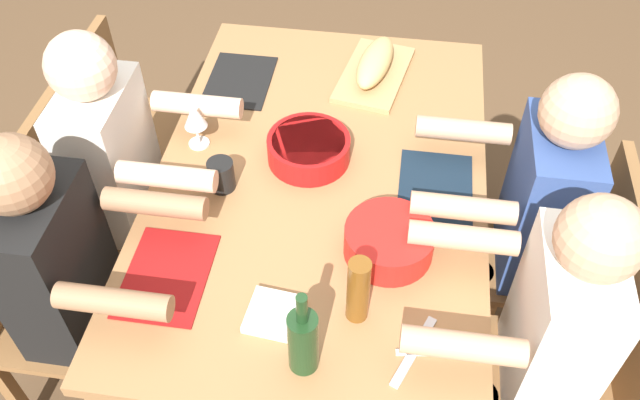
{
  "coord_description": "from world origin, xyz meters",
  "views": [
    {
      "loc": [
        1.49,
        0.22,
        2.26
      ],
      "look_at": [
        0.0,
        0.0,
        0.63
      ],
      "focal_mm": 37.51,
      "sensor_mm": 36.0,
      "label": 1
    }
  ],
  "objects_px": {
    "cup_near_center": "(221,175)",
    "napkin_stack": "(274,314)",
    "chair_near_center": "(88,202)",
    "serving_bowl_pasta": "(309,148)",
    "wine_glass": "(195,117)",
    "cutting_board": "(374,74)",
    "diner_near_center": "(124,165)",
    "chair_far_right": "(586,378)",
    "chair_near_right": "(34,306)",
    "dining_table": "(320,194)",
    "diner_far_right": "(539,330)",
    "chair_far_center": "(569,256)",
    "bread_loaf": "(375,62)",
    "chair_near_left": "(130,122)",
    "beer_bottle": "(358,290)",
    "diner_near_right": "(70,273)",
    "diner_far_center": "(529,208)",
    "wine_bottle": "(303,340)",
    "serving_bowl_fruit": "(389,240)"
  },
  "relations": [
    {
      "from": "cup_near_center",
      "to": "napkin_stack",
      "type": "xyz_separation_m",
      "value": [
        0.45,
        0.25,
        -0.04
      ]
    },
    {
      "from": "chair_near_center",
      "to": "cup_near_center",
      "type": "bearing_deg",
      "value": 80.97
    },
    {
      "from": "serving_bowl_pasta",
      "to": "chair_near_center",
      "type": "bearing_deg",
      "value": -84.47
    },
    {
      "from": "chair_near_center",
      "to": "wine_glass",
      "type": "bearing_deg",
      "value": 102.5
    },
    {
      "from": "cutting_board",
      "to": "diner_near_center",
      "type": "bearing_deg",
      "value": -55.09
    },
    {
      "from": "chair_near_center",
      "to": "chair_far_right",
      "type": "xyz_separation_m",
      "value": [
        0.45,
        1.7,
        0.0
      ]
    },
    {
      "from": "chair_near_right",
      "to": "napkin_stack",
      "type": "xyz_separation_m",
      "value": [
        0.09,
        0.8,
        0.27
      ]
    },
    {
      "from": "dining_table",
      "to": "chair_far_right",
      "type": "height_order",
      "value": "chair_far_right"
    },
    {
      "from": "chair_far_right",
      "to": "diner_far_right",
      "type": "distance_m",
      "value": 0.28
    },
    {
      "from": "chair_far_center",
      "to": "serving_bowl_pasta",
      "type": "height_order",
      "value": "chair_far_center"
    },
    {
      "from": "chair_near_right",
      "to": "chair_far_center",
      "type": "bearing_deg",
      "value": 104.86
    },
    {
      "from": "serving_bowl_pasta",
      "to": "bread_loaf",
      "type": "xyz_separation_m",
      "value": [
        -0.47,
        0.17,
        0.02
      ]
    },
    {
      "from": "cup_near_center",
      "to": "chair_near_center",
      "type": "bearing_deg",
      "value": -99.03
    },
    {
      "from": "chair_near_left",
      "to": "diner_far_right",
      "type": "relative_size",
      "value": 0.71
    },
    {
      "from": "diner_far_right",
      "to": "serving_bowl_pasta",
      "type": "xyz_separation_m",
      "value": [
        -0.53,
        -0.71,
        0.09
      ]
    },
    {
      "from": "chair_far_right",
      "to": "cup_near_center",
      "type": "height_order",
      "value": "chair_far_right"
    },
    {
      "from": "cutting_board",
      "to": "bread_loaf",
      "type": "xyz_separation_m",
      "value": [
        0.0,
        0.0,
        0.06
      ]
    },
    {
      "from": "dining_table",
      "to": "chair_near_right",
      "type": "distance_m",
      "value": 0.98
    },
    {
      "from": "chair_far_center",
      "to": "wine_glass",
      "type": "height_order",
      "value": "wine_glass"
    },
    {
      "from": "chair_near_right",
      "to": "cup_near_center",
      "type": "relative_size",
      "value": 8.33
    },
    {
      "from": "chair_near_center",
      "to": "cutting_board",
      "type": "relative_size",
      "value": 2.12
    },
    {
      "from": "bread_loaf",
      "to": "wine_glass",
      "type": "distance_m",
      "value": 0.72
    },
    {
      "from": "chair_far_right",
      "to": "beer_bottle",
      "type": "height_order",
      "value": "beer_bottle"
    },
    {
      "from": "diner_near_right",
      "to": "chair_near_center",
      "type": "relative_size",
      "value": 1.41
    },
    {
      "from": "diner_far_center",
      "to": "wine_bottle",
      "type": "bearing_deg",
      "value": -42.61
    },
    {
      "from": "napkin_stack",
      "to": "chair_far_right",
      "type": "bearing_deg",
      "value": 95.64
    },
    {
      "from": "chair_near_left",
      "to": "chair_near_right",
      "type": "bearing_deg",
      "value": 0.0
    },
    {
      "from": "diner_near_center",
      "to": "wine_bottle",
      "type": "distance_m",
      "value": 0.99
    },
    {
      "from": "chair_near_left",
      "to": "bread_loaf",
      "type": "relative_size",
      "value": 2.66
    },
    {
      "from": "dining_table",
      "to": "diner_far_right",
      "type": "bearing_deg",
      "value": 55.9
    },
    {
      "from": "chair_far_center",
      "to": "wine_bottle",
      "type": "relative_size",
      "value": 2.93
    },
    {
      "from": "diner_near_center",
      "to": "bread_loaf",
      "type": "height_order",
      "value": "diner_near_center"
    },
    {
      "from": "diner_near_center",
      "to": "serving_bowl_fruit",
      "type": "height_order",
      "value": "diner_near_center"
    },
    {
      "from": "bread_loaf",
      "to": "chair_near_right",
      "type": "bearing_deg",
      "value": -44.17
    },
    {
      "from": "diner_near_right",
      "to": "napkin_stack",
      "type": "distance_m",
      "value": 0.63
    },
    {
      "from": "diner_near_center",
      "to": "serving_bowl_pasta",
      "type": "height_order",
      "value": "diner_near_center"
    },
    {
      "from": "serving_bowl_fruit",
      "to": "cutting_board",
      "type": "xyz_separation_m",
      "value": [
        -0.83,
        -0.11,
        -0.04
      ]
    },
    {
      "from": "chair_near_center",
      "to": "wine_bottle",
      "type": "distance_m",
      "value": 1.18
    },
    {
      "from": "diner_near_center",
      "to": "diner_far_right",
      "type": "distance_m",
      "value": 1.41
    },
    {
      "from": "diner_near_right",
      "to": "chair_far_right",
      "type": "xyz_separation_m",
      "value": [
        0.0,
        1.52,
        -0.21
      ]
    },
    {
      "from": "chair_near_center",
      "to": "chair_far_right",
      "type": "relative_size",
      "value": 1.0
    },
    {
      "from": "chair_far_right",
      "to": "serving_bowl_pasta",
      "type": "distance_m",
      "value": 1.09
    },
    {
      "from": "dining_table",
      "to": "wine_bottle",
      "type": "distance_m",
      "value": 0.69
    },
    {
      "from": "dining_table",
      "to": "cup_near_center",
      "type": "bearing_deg",
      "value": -73.58
    },
    {
      "from": "chair_far_right",
      "to": "napkin_stack",
      "type": "height_order",
      "value": "chair_far_right"
    },
    {
      "from": "diner_near_right",
      "to": "serving_bowl_fruit",
      "type": "height_order",
      "value": "diner_near_right"
    },
    {
      "from": "chair_near_left",
      "to": "bread_loaf",
      "type": "distance_m",
      "value": 1.03
    },
    {
      "from": "dining_table",
      "to": "diner_far_center",
      "type": "distance_m",
      "value": 0.67
    },
    {
      "from": "diner_far_center",
      "to": "chair_far_right",
      "type": "xyz_separation_m",
      "value": [
        0.45,
        0.18,
        -0.21
      ]
    },
    {
      "from": "diner_far_center",
      "to": "cutting_board",
      "type": "xyz_separation_m",
      "value": [
        -0.55,
        -0.54,
        0.05
      ]
    }
  ]
}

